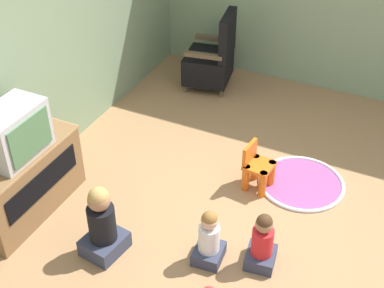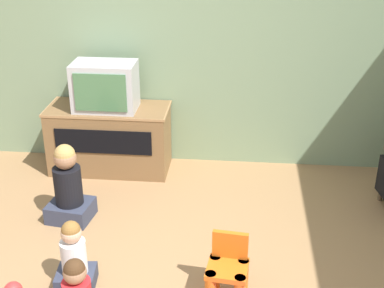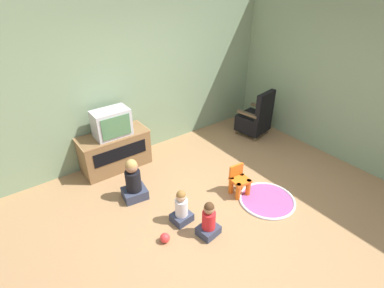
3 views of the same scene
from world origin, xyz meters
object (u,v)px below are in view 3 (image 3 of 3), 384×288
at_px(television, 112,123).
at_px(toy_ball, 165,238).
at_px(yellow_kid_chair, 239,182).
at_px(child_watching_right, 133,182).
at_px(tv_cabinet, 115,150).
at_px(child_watching_left, 209,221).
at_px(child_watching_center, 181,208).
at_px(black_armchair, 255,119).

bearing_deg(television, toy_ball, -96.53).
relative_size(yellow_kid_chair, child_watching_right, 0.69).
distance_m(tv_cabinet, child_watching_left, 2.18).
height_order(tv_cabinet, television, television).
distance_m(child_watching_center, child_watching_right, 0.88).
height_order(child_watching_center, toy_ball, child_watching_center).
distance_m(black_armchair, yellow_kid_chair, 1.99).
bearing_deg(tv_cabinet, child_watching_right, -97.78).
bearing_deg(toy_ball, tv_cabinet, 83.60).
xyz_separation_m(tv_cabinet, television, (0.00, -0.04, 0.53)).
height_order(television, child_watching_right, television).
xyz_separation_m(television, child_watching_right, (-0.13, -0.89, -0.57)).
bearing_deg(child_watching_left, child_watching_right, 101.28).
relative_size(tv_cabinet, black_armchair, 1.19).
bearing_deg(yellow_kid_chair, television, 131.00).
xyz_separation_m(child_watching_left, child_watching_right, (-0.44, 1.23, 0.07)).
xyz_separation_m(child_watching_center, child_watching_right, (-0.29, 0.82, 0.07)).
distance_m(child_watching_left, toy_ball, 0.60).
bearing_deg(black_armchair, tv_cabinet, -22.45).
bearing_deg(child_watching_left, television, 90.02).
height_order(black_armchair, child_watching_right, black_armchair).
bearing_deg(television, black_armchair, -11.48).
height_order(television, toy_ball, television).
relative_size(yellow_kid_chair, child_watching_left, 0.89).
relative_size(tv_cabinet, child_watching_right, 1.70).
bearing_deg(child_watching_left, toy_ball, 148.41).
relative_size(child_watching_center, toy_ball, 4.07).
distance_m(child_watching_center, toy_ball, 0.45).
height_order(black_armchair, yellow_kid_chair, black_armchair).
xyz_separation_m(yellow_kid_chair, child_watching_left, (-0.90, -0.37, 0.02)).
relative_size(black_armchair, yellow_kid_chair, 2.08).
distance_m(television, black_armchair, 2.90).
distance_m(black_armchair, child_watching_left, 2.93).
height_order(television, yellow_kid_chair, television).
bearing_deg(child_watching_center, television, 90.02).
xyz_separation_m(black_armchair, yellow_kid_chair, (-1.59, -1.18, -0.16)).
height_order(yellow_kid_chair, toy_ball, yellow_kid_chair).
bearing_deg(toy_ball, television, 83.47).
bearing_deg(child_watching_left, tv_cabinet, 89.87).
bearing_deg(toy_ball, yellow_kid_chair, 5.60).
distance_m(child_watching_left, child_watching_right, 1.30).
height_order(yellow_kid_chair, child_watching_left, child_watching_left).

